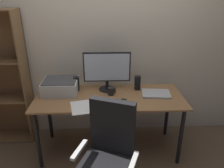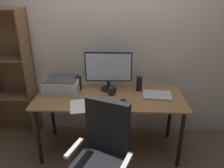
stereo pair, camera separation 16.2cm
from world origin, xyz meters
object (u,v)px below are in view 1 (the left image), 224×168
Objects in this scene: coffee_mug at (111,91)px; office_chair at (108,163)px; keyboard at (106,104)px; laptop at (156,94)px; speaker_left at (76,84)px; speaker_right at (137,83)px; desk at (109,103)px; monitor at (107,69)px; printer at (61,86)px; mouse at (123,102)px.

coffee_mug is 0.85m from office_chair.
laptop reaches higher than keyboard.
keyboard is 0.62m from office_chair.
speaker_right is (0.73, 0.00, 0.00)m from speaker_left.
office_chair is at bearing -112.58° from speaker_right.
desk is at bearing -116.16° from coffee_mug.
speaker_left is at bearing -178.77° from monitor.
desk is at bearing -151.95° from speaker_right.
monitor is 1.38× the size of printer.
laptop is 1.88× the size of speaker_right.
office_chair reaches higher than desk.
office_chair reaches higher than laptop.
mouse is at bearing -119.72° from speaker_right.
desk is 0.76m from office_chair.
speaker_right is (0.37, -0.01, -0.18)m from monitor.
mouse is at bearing -48.18° from desk.
speaker_right reaches higher than coffee_mug.
laptop is 0.80× the size of printer.
desk is 0.46m from speaker_left.
laptop is 0.95m from speaker_left.
office_chair is (-0.58, -0.77, -0.29)m from laptop.
laptop reaches higher than desk.
mouse is at bearing 93.47° from office_chair.
speaker_right is (0.20, 0.35, 0.07)m from mouse.
office_chair reaches higher than keyboard.
speaker_right is (0.35, 0.18, 0.17)m from desk.
laptop is 0.26m from speaker_right.
speaker_right is at bearing 148.20° from laptop.
mouse reaches higher than laptop.
printer reaches higher than mouse.
monitor reaches higher than speaker_left.
laptop is at bearing -5.34° from printer.
mouse is 0.44m from laptop.
mouse is (0.17, -0.36, -0.25)m from monitor.
keyboard is 0.29× the size of office_chair.
office_chair is (0.53, -0.87, -0.36)m from printer.
desk is 9.89× the size of speaker_right.
printer is at bearing -164.43° from speaker_left.
desk is 17.51× the size of mouse.
keyboard is 0.91× the size of laptop.
coffee_mug is (0.02, 0.05, 0.13)m from desk.
speaker_left is (-0.41, 0.14, 0.04)m from coffee_mug.
mouse is 0.56× the size of speaker_left.
speaker_right is 0.91m from printer.
printer is 1.08m from office_chair.
speaker_right is 1.06m from office_chair.
monitor is 0.47m from mouse.
laptop is 0.32× the size of office_chair.
speaker_left is 0.19m from printer.
speaker_left is at bearing 160.53° from mouse.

